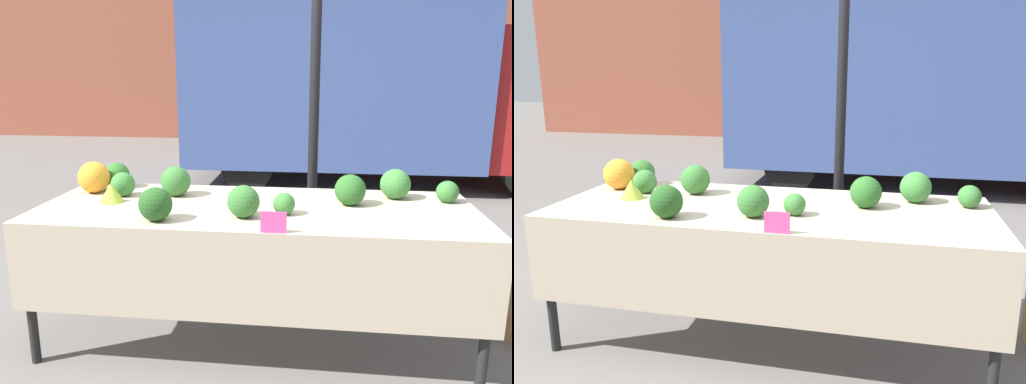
{
  "view_description": "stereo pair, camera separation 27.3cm",
  "coord_description": "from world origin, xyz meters",
  "views": [
    {
      "loc": [
        0.33,
        -2.64,
        1.52
      ],
      "look_at": [
        0.0,
        0.0,
        0.87
      ],
      "focal_mm": 35.0,
      "sensor_mm": 36.0,
      "label": 1
    },
    {
      "loc": [
        0.6,
        -2.59,
        1.52
      ],
      "look_at": [
        0.0,
        0.0,
        0.87
      ],
      "focal_mm": 35.0,
      "sensor_mm": 36.0,
      "label": 2
    }
  ],
  "objects": [
    {
      "name": "tent_pole",
      "position": [
        0.3,
        0.87,
        1.11
      ],
      "size": [
        0.07,
        0.07,
        2.22
      ],
      "color": "black",
      "rests_on": "ground_plane"
    },
    {
      "name": "broccoli_head_0",
      "position": [
        0.51,
        0.09,
        0.88
      ],
      "size": [
        0.17,
        0.17,
        0.17
      ],
      "color": "#285B23",
      "rests_on": "market_table"
    },
    {
      "name": "romanesco_head",
      "position": [
        -0.83,
        -0.01,
        0.85
      ],
      "size": [
        0.14,
        0.14,
        0.11
      ],
      "color": "#93B238",
      "rests_on": "market_table"
    },
    {
      "name": "broccoli_head_2",
      "position": [
        -0.04,
        -0.23,
        0.88
      ],
      "size": [
        0.17,
        0.17,
        0.17
      ],
      "color": "#336B2D",
      "rests_on": "market_table"
    },
    {
      "name": "broccoli_head_3",
      "position": [
        0.16,
        -0.15,
        0.85
      ],
      "size": [
        0.12,
        0.12,
        0.12
      ],
      "color": "#387533",
      "rests_on": "market_table"
    },
    {
      "name": "broccoli_head_4",
      "position": [
        -0.94,
        0.34,
        0.87
      ],
      "size": [
        0.16,
        0.16,
        0.16
      ],
      "color": "#2D6628",
      "rests_on": "market_table"
    },
    {
      "name": "broccoli_head_8",
      "position": [
        0.78,
        0.26,
        0.88
      ],
      "size": [
        0.18,
        0.18,
        0.18
      ],
      "color": "#387533",
      "rests_on": "market_table"
    },
    {
      "name": "broccoli_head_1",
      "position": [
        -0.5,
        0.17,
        0.88
      ],
      "size": [
        0.18,
        0.18,
        0.18
      ],
      "color": "#336B2D",
      "rests_on": "market_table"
    },
    {
      "name": "building_facade",
      "position": [
        0.0,
        9.04,
        2.4
      ],
      "size": [
        16.0,
        0.6,
        4.8
      ],
      "color": "brown",
      "rests_on": "ground_plane"
    },
    {
      "name": "market_table",
      "position": [
        0.0,
        -0.07,
        0.71
      ],
      "size": [
        2.39,
        0.95,
        0.79
      ],
      "color": "tan",
      "rests_on": "ground_plane"
    },
    {
      "name": "price_sign",
      "position": [
        0.14,
        -0.46,
        0.84
      ],
      "size": [
        0.12,
        0.01,
        0.1
      ],
      "color": "#EF4793",
      "rests_on": "market_table"
    },
    {
      "name": "orange_cauliflower",
      "position": [
        -1.02,
        0.19,
        0.89
      ],
      "size": [
        0.19,
        0.19,
        0.19
      ],
      "color": "orange",
      "rests_on": "market_table"
    },
    {
      "name": "broccoli_head_7",
      "position": [
        1.07,
        0.21,
        0.86
      ],
      "size": [
        0.12,
        0.12,
        0.12
      ],
      "color": "#336B2D",
      "rests_on": "market_table"
    },
    {
      "name": "broccoli_head_6",
      "position": [
        -0.81,
        0.13,
        0.86
      ],
      "size": [
        0.14,
        0.14,
        0.14
      ],
      "color": "#387533",
      "rests_on": "market_table"
    },
    {
      "name": "broccoli_head_5",
      "position": [
        -0.46,
        -0.34,
        0.88
      ],
      "size": [
        0.17,
        0.17,
        0.17
      ],
      "color": "#23511E",
      "rests_on": "market_table"
    },
    {
      "name": "ground_plane",
      "position": [
        0.0,
        0.0,
        0.0
      ],
      "size": [
        40.0,
        40.0,
        0.0
      ],
      "primitive_type": "plane",
      "color": "slate"
    },
    {
      "name": "parked_truck",
      "position": [
        0.98,
        4.56,
        1.42
      ],
      "size": [
        5.15,
        2.24,
        2.71
      ],
      "color": "#384C84",
      "rests_on": "ground_plane"
    }
  ]
}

